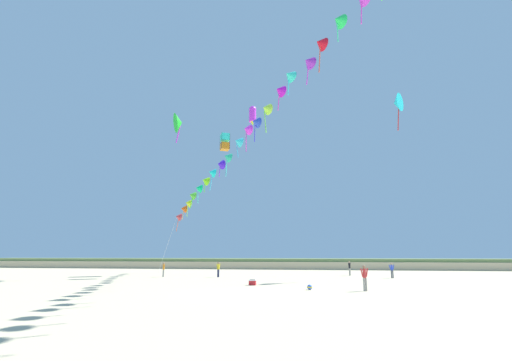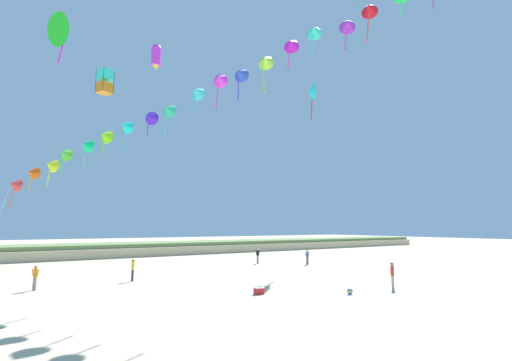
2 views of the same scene
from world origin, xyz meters
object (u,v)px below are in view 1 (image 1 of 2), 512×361
object	(u,v)px
person_near_left	(164,269)
person_mid_center	(218,268)
large_kite_mid_trail	(225,142)
large_kite_low_lead	(179,123)
person_near_right	(365,276)
person_far_right	(350,267)
beach_cooler	(252,283)
person_far_left	(392,269)
large_kite_outer_drift	(253,115)
beach_ball	(310,287)
large_kite_high_solo	(397,103)

from	to	relation	value
person_near_left	person_mid_center	distance (m)	6.27
person_near_left	large_kite_mid_trail	distance (m)	20.20
person_mid_center	large_kite_low_lead	xyz separation A→B (m)	(-5.78, 0.64, 17.85)
person_near_right	large_kite_mid_trail	world-z (taller)	large_kite_mid_trail
person_far_right	beach_cooler	bearing A→B (deg)	-122.54
person_far_left	large_kite_outer_drift	distance (m)	26.62
beach_ball	large_kite_mid_trail	bearing A→B (deg)	119.70
beach_ball	large_kite_outer_drift	bearing A→B (deg)	111.44
person_far_right	beach_cooler	world-z (taller)	person_far_right
person_mid_center	large_kite_mid_trail	bearing A→B (deg)	101.37
person_far_right	beach_cooler	size ratio (longest dim) A/B	2.93
large_kite_low_lead	large_kite_mid_trail	size ratio (longest dim) A/B	1.66
person_near_left	large_kite_mid_trail	xyz separation A→B (m)	(4.60, 8.66, 17.66)
person_near_left	large_kite_low_lead	xyz separation A→B (m)	(0.47, 1.08, 17.90)
person_far_right	beach_ball	bearing A→B (deg)	-104.85
person_far_left	large_kite_high_solo	world-z (taller)	large_kite_high_solo
person_far_right	large_kite_low_lead	distance (m)	27.63
person_far_left	large_kite_high_solo	size ratio (longest dim) A/B	0.33
person_near_right	large_kite_outer_drift	xyz separation A→B (m)	(-11.10, 18.87, 20.67)
person_mid_center	person_far_right	xyz separation A→B (m)	(14.79, 5.37, 0.02)
person_mid_center	large_kite_low_lead	world-z (taller)	large_kite_low_lead
beach_cooler	large_kite_mid_trail	bearing A→B (deg)	111.97
beach_cooler	large_kite_outer_drift	bearing A→B (deg)	99.61
large_kite_outer_drift	beach_ball	xyz separation A→B (m)	(7.30, -18.59, -21.50)
person_mid_center	beach_ball	size ratio (longest dim) A/B	4.58
person_far_right	beach_ball	world-z (taller)	person_far_right
large_kite_mid_trail	large_kite_high_solo	distance (m)	23.65
large_kite_low_lead	large_kite_high_solo	world-z (taller)	large_kite_high_solo
person_far_left	person_far_right	size ratio (longest dim) A/B	0.95
person_far_left	large_kite_low_lead	xyz separation A→B (m)	(-24.59, -0.95, 17.88)
person_near_right	large_kite_low_lead	xyz separation A→B (m)	(-19.68, 13.29, 17.80)
person_far_right	large_kite_mid_trail	world-z (taller)	large_kite_mid_trail
beach_ball	person_far_left	bearing A→B (deg)	58.00
beach_cooler	person_far_left	bearing A→B (deg)	39.18
large_kite_mid_trail	beach_ball	distance (m)	29.99
person_far_right	person_mid_center	bearing A→B (deg)	-160.04
person_far_right	beach_ball	distance (m)	18.36
large_kite_high_solo	large_kite_outer_drift	world-z (taller)	large_kite_outer_drift
person_near_left	beach_ball	world-z (taller)	person_near_left
beach_cooler	beach_ball	distance (m)	5.57
person_far_left	large_kite_mid_trail	distance (m)	27.82
person_near_right	person_far_right	distance (m)	18.04
person_near_left	large_kite_mid_trail	bearing A→B (deg)	62.00
large_kite_mid_trail	beach_cooler	distance (m)	26.35
person_mid_center	person_far_left	world-z (taller)	person_mid_center
person_near_right	beach_cooler	bearing A→B (deg)	158.52
large_kite_outer_drift	large_kite_mid_trail	bearing A→B (deg)	155.79
person_near_right	large_kite_low_lead	bearing A→B (deg)	145.96
large_kite_mid_trail	large_kite_outer_drift	size ratio (longest dim) A/B	0.86
beach_ball	person_mid_center	bearing A→B (deg)	129.22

